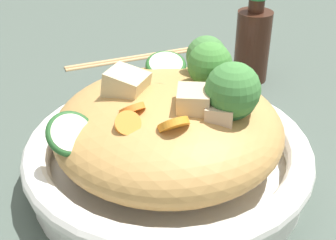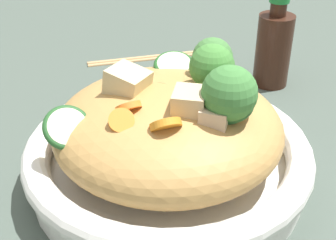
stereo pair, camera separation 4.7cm
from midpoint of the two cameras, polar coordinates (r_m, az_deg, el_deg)
ground_plane at (r=0.51m, az=-2.65°, el=-7.17°), size 3.00×3.00×0.00m
serving_bowl at (r=0.49m, az=-2.72°, el=-4.75°), size 0.30×0.30×0.05m
noodle_heap at (r=0.47m, az=-2.81°, el=-0.92°), size 0.23×0.23×0.10m
broccoli_florets at (r=0.45m, az=3.17°, el=5.62°), size 0.13×0.10×0.06m
carrot_coins at (r=0.42m, az=-3.88°, el=0.32°), size 0.09×0.10×0.02m
zucchini_slices at (r=0.45m, az=-3.09°, el=2.30°), size 0.21×0.19×0.05m
chicken_chunks at (r=0.44m, az=-3.80°, el=3.01°), size 0.05×0.13×0.03m
soy_sauce_bottle at (r=0.70m, az=8.41°, el=9.17°), size 0.05×0.05×0.13m
chopsticks_pair at (r=0.79m, az=-6.01°, el=7.62°), size 0.16×0.18×0.01m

